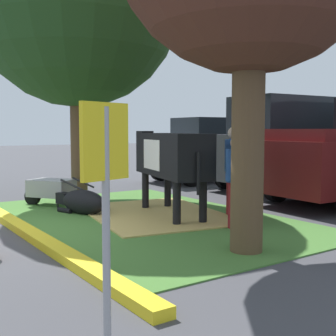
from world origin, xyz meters
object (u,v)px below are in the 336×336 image
object	(u,v)px
shade_tree_left	(76,3)
suv_dark_grey	(290,143)
calf_lying	(82,202)
person_visitor_near	(236,180)
parking_sign	(106,177)
hatchback_white	(212,150)
cow_holstein	(170,155)
wheelbarrow	(51,188)
person_handler	(234,168)

from	to	relation	value
shade_tree_left	suv_dark_grey	world-z (taller)	shade_tree_left
calf_lying	person_visitor_near	world-z (taller)	person_visitor_near
parking_sign	hatchback_white	distance (m)	11.30
person_visitor_near	shade_tree_left	bearing A→B (deg)	-168.33
cow_holstein	person_visitor_near	world-z (taller)	cow_holstein
hatchback_white	suv_dark_grey	xyz separation A→B (m)	(2.80, 0.45, 0.29)
cow_holstein	calf_lying	world-z (taller)	cow_holstein
wheelbarrow	person_visitor_near	bearing A→B (deg)	24.35
parking_sign	hatchback_white	xyz separation A→B (m)	(-8.10, 7.86, -0.31)
shade_tree_left	suv_dark_grey	size ratio (longest dim) A/B	1.47
wheelbarrow	suv_dark_grey	world-z (taller)	suv_dark_grey
person_handler	cow_holstein	bearing A→B (deg)	-129.81
person_visitor_near	hatchback_white	xyz separation A→B (m)	(-5.64, 4.25, 0.17)
cow_holstein	suv_dark_grey	size ratio (longest dim) A/B	0.66
person_handler	parking_sign	xyz separation A→B (m)	(3.28, -4.31, 0.38)
person_handler	hatchback_white	size ratio (longest dim) A/B	0.38
person_handler	person_visitor_near	distance (m)	1.08
calf_lying	suv_dark_grey	world-z (taller)	suv_dark_grey
shade_tree_left	calf_lying	size ratio (longest dim) A/B	5.17
person_handler	wheelbarrow	world-z (taller)	person_handler
shade_tree_left	hatchback_white	xyz separation A→B (m)	(-1.31, 5.15, -3.53)
shade_tree_left	person_visitor_near	world-z (taller)	shade_tree_left
shade_tree_left	hatchback_white	distance (m)	6.38
shade_tree_left	wheelbarrow	distance (m)	4.24
person_handler	suv_dark_grey	xyz separation A→B (m)	(-2.03, 4.00, 0.35)
shade_tree_left	person_visitor_near	xyz separation A→B (m)	(4.34, 0.90, -3.69)
person_visitor_near	wheelbarrow	world-z (taller)	person_visitor_near
suv_dark_grey	cow_holstein	bearing A→B (deg)	-75.68
wheelbarrow	hatchback_white	size ratio (longest dim) A/B	0.33
calf_lying	person_visitor_near	xyz separation A→B (m)	(2.66, 1.56, 0.58)
suv_dark_grey	person_handler	bearing A→B (deg)	-63.07
person_visitor_near	parking_sign	world-z (taller)	parking_sign
shade_tree_left	calf_lying	bearing A→B (deg)	-21.69
shade_tree_left	wheelbarrow	bearing A→B (deg)	-62.07
shade_tree_left	parking_sign	size ratio (longest dim) A/B	3.75
cow_holstein	hatchback_white	bearing A→B (deg)	132.12
suv_dark_grey	shade_tree_left	bearing A→B (deg)	-104.90
person_visitor_near	wheelbarrow	xyz separation A→B (m)	(-3.88, -1.76, -0.43)
wheelbarrow	calf_lying	bearing A→B (deg)	9.05
person_handler	person_visitor_near	xyz separation A→B (m)	(0.82, -0.70, -0.10)
shade_tree_left	person_visitor_near	bearing A→B (deg)	11.67
wheelbarrow	parking_sign	xyz separation A→B (m)	(6.34, -1.85, 0.91)
person_handler	parking_sign	world-z (taller)	parking_sign
calf_lying	wheelbarrow	size ratio (longest dim) A/B	0.90
parking_sign	wheelbarrow	bearing A→B (deg)	163.72
wheelbarrow	suv_dark_grey	size ratio (longest dim) A/B	0.32
person_visitor_near	hatchback_white	bearing A→B (deg)	143.00
wheelbarrow	parking_sign	bearing A→B (deg)	-16.28
cow_holstein	person_handler	world-z (taller)	person_handler
person_visitor_near	suv_dark_grey	world-z (taller)	suv_dark_grey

